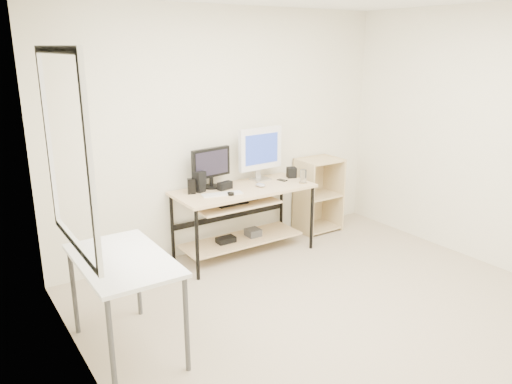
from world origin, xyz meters
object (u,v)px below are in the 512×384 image
at_px(white_imac, 260,150).
at_px(audio_controller, 191,186).
at_px(desk, 242,207).
at_px(black_monitor, 211,165).
at_px(shelf_unit, 316,194).
at_px(side_table, 123,268).

xyz_separation_m(white_imac, audio_controller, (-0.89, -0.07, -0.26)).
relative_size(desk, black_monitor, 3.22).
height_order(shelf_unit, black_monitor, black_monitor).
distance_m(desk, shelf_unit, 1.19).
xyz_separation_m(black_monitor, audio_controller, (-0.28, -0.09, -0.16)).
xyz_separation_m(desk, audio_controller, (-0.53, 0.11, 0.29)).
xyz_separation_m(side_table, audio_controller, (1.12, 1.17, 0.16)).
distance_m(black_monitor, white_imac, 0.61).
xyz_separation_m(shelf_unit, audio_controller, (-1.71, -0.05, 0.38)).
bearing_deg(desk, black_monitor, 140.77).
distance_m(white_imac, audio_controller, 0.93).
xyz_separation_m(shelf_unit, black_monitor, (-1.42, 0.04, 0.54)).
bearing_deg(audio_controller, desk, 7.31).
bearing_deg(white_imac, desk, -157.30).
relative_size(desk, side_table, 1.50).
xyz_separation_m(black_monitor, white_imac, (0.61, -0.03, 0.10)).
height_order(black_monitor, audio_controller, black_monitor).
bearing_deg(desk, audio_controller, 168.55).
bearing_deg(side_table, shelf_unit, 23.33).
height_order(desk, white_imac, white_imac).
height_order(desk, audio_controller, audio_controller).
bearing_deg(black_monitor, white_imac, -10.86).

